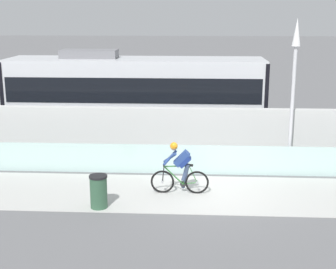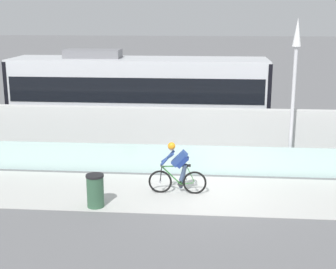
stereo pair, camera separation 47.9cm
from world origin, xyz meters
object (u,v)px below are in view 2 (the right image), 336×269
object	(u,v)px
tram	(139,94)
trash_bin	(95,191)
cyclist_on_bike	(178,169)
lamp_post_antenna	(294,78)

from	to	relation	value
tram	trash_bin	bearing A→B (deg)	-90.56
cyclist_on_bike	lamp_post_antenna	xyz separation A→B (m)	(3.65, 2.15, 2.51)
cyclist_on_bike	lamp_post_antenna	distance (m)	4.92
tram	lamp_post_antenna	xyz separation A→B (m)	(5.82, -4.70, 1.40)
lamp_post_antenna	trash_bin	size ratio (longest dim) A/B	5.42
lamp_post_antenna	trash_bin	distance (m)	7.36
tram	lamp_post_antenna	distance (m)	7.61
tram	cyclist_on_bike	world-z (taller)	tram
cyclist_on_bike	trash_bin	bearing A→B (deg)	-150.87
tram	trash_bin	distance (m)	8.22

